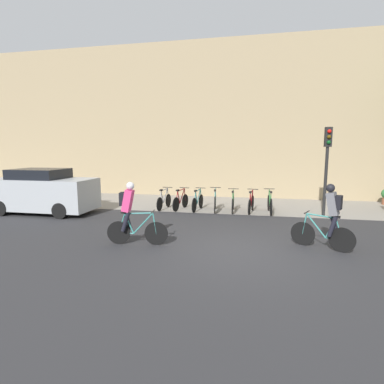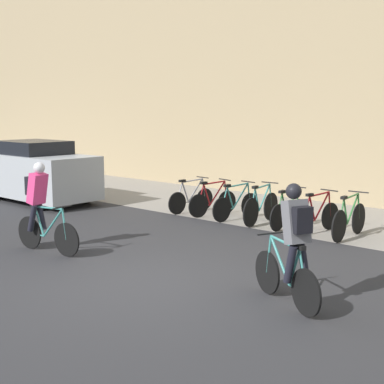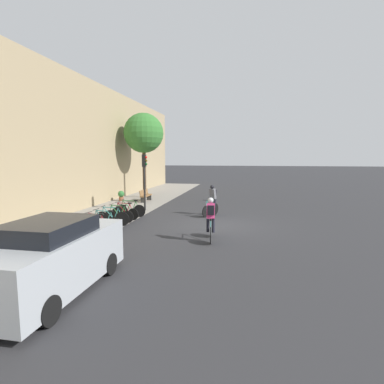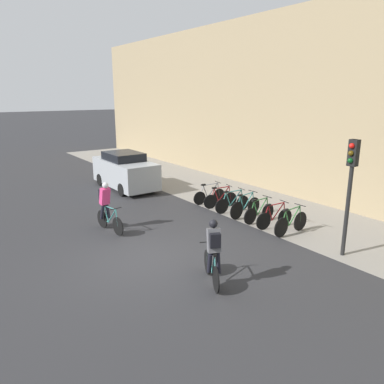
% 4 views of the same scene
% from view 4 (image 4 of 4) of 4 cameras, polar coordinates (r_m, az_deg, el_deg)
% --- Properties ---
extents(ground, '(200.00, 200.00, 0.00)m').
position_cam_4_polar(ground, '(11.36, -6.90, -10.07)').
color(ground, '#2B2B2D').
extents(kerb_strip, '(44.00, 4.50, 0.01)m').
position_cam_4_polar(kerb_strip, '(15.48, 15.60, -3.63)').
color(kerb_strip, gray).
rests_on(kerb_strip, ground).
extents(building_facade, '(44.00, 0.60, 8.47)m').
position_cam_4_polar(building_facade, '(16.82, 22.26, 11.97)').
color(building_facade, '#9E8966').
rests_on(building_facade, ground).
extents(cyclist_pink, '(1.72, 0.50, 1.77)m').
position_cam_4_polar(cyclist_pink, '(13.55, -12.93, -1.91)').
color(cyclist_pink, black).
rests_on(cyclist_pink, ground).
extents(cyclist_grey, '(1.51, 0.77, 1.77)m').
position_cam_4_polar(cyclist_grey, '(9.48, 3.24, -8.93)').
color(cyclist_grey, black).
rests_on(cyclist_grey, ground).
extents(parked_bike_0, '(0.46, 1.62, 0.94)m').
position_cam_4_polar(parked_bike_0, '(16.63, 2.67, -0.47)').
color(parked_bike_0, black).
rests_on(parked_bike_0, ground).
extents(parked_bike_1, '(0.49, 1.56, 0.94)m').
position_cam_4_polar(parked_bike_1, '(16.06, 4.36, -1.04)').
color(parked_bike_1, black).
rests_on(parked_bike_1, ground).
extents(parked_bike_2, '(0.46, 1.67, 0.95)m').
position_cam_4_polar(parked_bike_2, '(15.50, 6.17, -1.66)').
color(parked_bike_2, black).
rests_on(parked_bike_2, ground).
extents(parked_bike_3, '(0.46, 1.71, 0.99)m').
position_cam_4_polar(parked_bike_3, '(14.95, 8.12, -2.24)').
color(parked_bike_3, black).
rests_on(parked_bike_3, ground).
extents(parked_bike_4, '(0.46, 1.59, 0.95)m').
position_cam_4_polar(parked_bike_4, '(14.44, 10.20, -3.05)').
color(parked_bike_4, black).
rests_on(parked_bike_4, ground).
extents(parked_bike_5, '(0.46, 1.62, 0.95)m').
position_cam_4_polar(parked_bike_5, '(13.95, 12.44, -3.80)').
color(parked_bike_5, black).
rests_on(parked_bike_5, ground).
extents(parked_bike_6, '(0.46, 1.74, 0.98)m').
position_cam_4_polar(parked_bike_6, '(13.47, 14.85, -4.54)').
color(parked_bike_6, black).
rests_on(parked_bike_6, ground).
extents(traffic_light_pole, '(0.26, 0.30, 3.51)m').
position_cam_4_polar(traffic_light_pole, '(11.68, 23.02, 2.15)').
color(traffic_light_pole, black).
rests_on(traffic_light_pole, ground).
extents(parked_car, '(4.30, 1.84, 1.85)m').
position_cam_4_polar(parked_car, '(19.51, -10.17, 3.17)').
color(parked_car, '#9EA3A8').
rests_on(parked_car, ground).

